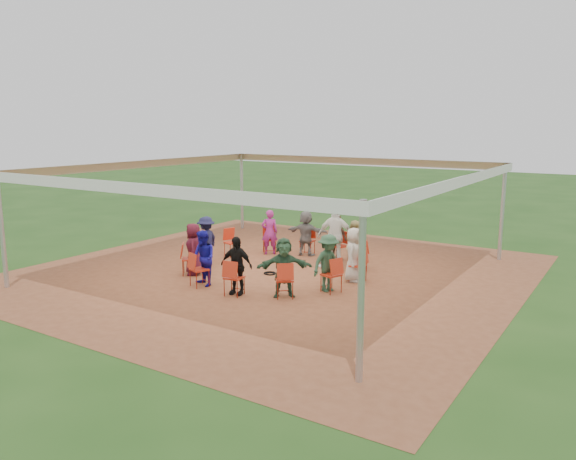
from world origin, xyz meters
The scene contains 29 objects.
ground centered at (0.00, 0.00, 0.00)m, with size 80.00×80.00×0.00m, color #224816.
dirt_patch centered at (0.00, 0.00, 0.01)m, with size 13.00×13.00×0.00m, color brown.
tent centered at (0.00, 0.00, 2.37)m, with size 10.33×10.33×3.00m.
chair_0 centered at (2.25, -0.87, 0.45)m, with size 0.42×0.44×0.90m, color red, non-canonical shape.
chair_1 centered at (2.38, 0.37, 0.45)m, with size 0.42×0.44×0.90m, color red, non-canonical shape.
chair_2 centered at (1.87, 1.51, 0.45)m, with size 0.42×0.44×0.90m, color red, non-canonical shape.
chair_3 centered at (0.87, 2.25, 0.45)m, with size 0.42×0.44×0.90m, color red, non-canonical shape.
chair_4 centered at (-0.37, 2.38, 0.45)m, with size 0.42×0.44×0.90m, color red, non-canonical shape.
chair_5 centered at (-1.51, 1.87, 0.45)m, with size 0.42×0.44×0.90m, color red, non-canonical shape.
chair_6 centered at (-2.25, 0.87, 0.45)m, with size 0.42×0.44×0.90m, color red, non-canonical shape.
chair_7 centered at (-2.38, -0.37, 0.45)m, with size 0.42×0.44×0.90m, color red, non-canonical shape.
chair_8 centered at (-1.87, -1.51, 0.45)m, with size 0.42×0.44×0.90m, color red, non-canonical shape.
chair_9 centered at (-0.87, -2.25, 0.45)m, with size 0.42×0.44×0.90m, color red, non-canonical shape.
chair_10 centered at (0.37, -2.38, 0.45)m, with size 0.42×0.44×0.90m, color red, non-canonical shape.
chair_11 centered at (1.51, -1.87, 0.45)m, with size 0.42×0.44×0.90m, color red, non-canonical shape.
person_seated_0 centered at (2.14, -0.82, 0.73)m, with size 0.94×0.46×1.45m, color #294D34.
person_seated_1 centered at (2.26, 0.36, 0.73)m, with size 0.71×0.40×1.45m, color beige.
person_seated_2 centered at (1.78, 1.44, 0.73)m, with size 0.71×0.41×1.45m, color tan.
person_seated_3 centered at (0.82, 2.14, 0.73)m, with size 0.85×0.44×1.45m, color brown.
person_seated_4 centered at (-0.36, 2.26, 0.73)m, with size 1.35×0.50×1.45m, color slate.
person_seated_5 centered at (-1.44, 1.78, 0.73)m, with size 0.53×0.35×1.45m, color #992480.
person_seated_6 centered at (-2.26, -0.36, 0.73)m, with size 0.94×0.46×1.45m, color #181A3E.
person_seated_7 centered at (-1.78, -1.44, 0.73)m, with size 0.71×0.40×1.45m, color #45101E.
person_seated_8 centered at (-0.82, -2.14, 0.73)m, with size 0.71×0.41×1.45m, color #141294.
person_seated_9 centered at (0.36, -2.26, 0.73)m, with size 0.85×0.44×1.45m, color black.
person_seated_10 centered at (1.44, -1.78, 0.73)m, with size 1.35×0.50×1.45m, color #294D34.
standing_person centered at (1.07, 1.58, 0.91)m, with size 1.06×0.54×1.81m, color white.
cable_coil centered at (-0.02, -0.26, 0.02)m, with size 0.46×0.46×0.03m.
laptop centered at (1.98, -0.76, 0.68)m, with size 0.33×0.36×0.21m.
Camera 1 is at (8.64, -12.82, 4.12)m, focal length 35.00 mm.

